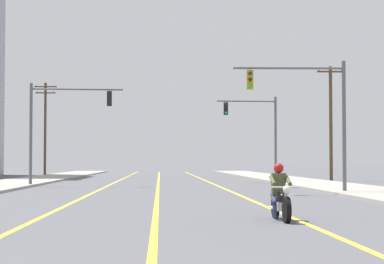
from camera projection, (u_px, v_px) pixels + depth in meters
name	position (u px, v px, depth m)	size (l,w,h in m)	color
lane_stripe_center	(158.00, 182.00, 51.29)	(0.16, 100.00, 0.01)	yellow
lane_stripe_left	(116.00, 182.00, 51.15)	(0.16, 100.00, 0.01)	yellow
lane_stripe_right	(209.00, 182.00, 51.45)	(0.16, 100.00, 0.01)	yellow
sidewalk_kerb_right	(311.00, 183.00, 46.74)	(4.40, 110.00, 0.14)	#9E998E
sidewalk_kerb_left	(10.00, 184.00, 45.87)	(4.40, 110.00, 0.14)	#9E998E
motorcycle_with_rider	(280.00, 197.00, 18.25)	(0.70, 2.19, 1.46)	black
traffic_signal_near_right	(312.00, 105.00, 33.30)	(5.27, 0.37, 6.20)	#56565B
traffic_signal_near_left	(58.00, 117.00, 42.98)	(5.58, 0.55, 6.20)	#56565B
traffic_signal_mid_right	(259.00, 126.00, 51.78)	(4.38, 0.55, 6.20)	#56565B
utility_pole_right_far	(331.00, 121.00, 55.31)	(2.11, 0.26, 8.86)	#4C3828
utility_pole_left_far	(45.00, 125.00, 74.82)	(2.33, 0.26, 9.72)	brown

